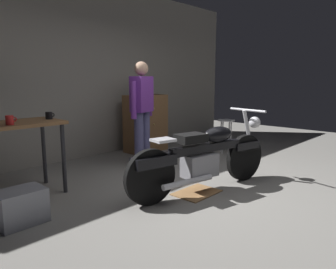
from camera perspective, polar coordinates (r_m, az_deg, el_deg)
The scene contains 11 objects.
ground_plane at distance 4.07m, azimuth 7.38°, elevation -10.20°, with size 12.00×12.00×0.00m, color gray.
back_wall at distance 5.91m, azimuth -15.28°, elevation 11.03°, with size 8.00×0.12×3.10m, color gray.
workbench at distance 4.06m, azimuth -27.55°, elevation 0.18°, with size 1.30×0.64×0.90m.
motorcycle at distance 3.99m, azimuth 6.48°, elevation -3.86°, with size 2.16×0.73×1.00m.
person_standing at distance 5.14m, azimuth -4.71°, elevation 4.61°, with size 0.55×0.32×1.67m.
shop_stool at distance 6.15m, azimuth 10.38°, elevation 1.32°, with size 0.32×0.32×0.64m.
wooden_dresser at distance 6.22m, azimuth -4.01°, elevation 2.03°, with size 0.80×0.47×1.10m.
drip_tray at distance 4.02m, azimuth 5.14°, elevation -10.33°, with size 0.56×0.40×0.01m, color olive.
storage_bin at distance 3.47m, azimuth -24.87°, elevation -11.64°, with size 0.44×0.32×0.34m, color gray.
mug_black_matte at distance 4.24m, azimuth -20.52°, elevation 3.20°, with size 0.12×0.09×0.09m.
mug_red_diner at distance 3.87m, azimuth -26.49°, elevation 2.32°, with size 0.12×0.08×0.10m.
Camera 1 is at (-3.12, -2.22, 1.39)m, focal length 34.01 mm.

